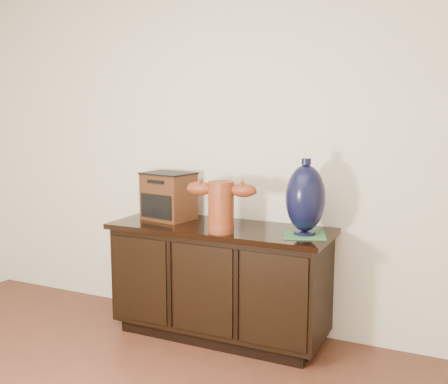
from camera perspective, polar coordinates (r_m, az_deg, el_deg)
The scene contains 6 objects.
sideboard at distance 3.52m, azimuth -0.43°, elevation -9.58°, with size 1.46×0.56×0.75m.
terracotta_vessel at distance 3.20m, azimuth -0.32°, elevation -1.31°, with size 0.45×0.19×0.32m.
tv_radio at distance 3.63m, azimuth -6.05°, elevation -0.44°, with size 0.37×0.32×0.33m.
green_mat at distance 3.20m, azimuth 8.76°, elevation -4.62°, with size 0.25×0.25×0.01m, color #32703C.
lamp_base at distance 3.16m, azimuth 8.85°, elevation -0.71°, with size 0.30×0.30×0.46m.
spray_can at distance 3.54m, azimuth -0.43°, elevation -1.75°, with size 0.07×0.07×0.19m.
Camera 1 is at (1.45, -0.79, 1.48)m, focal length 42.00 mm.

